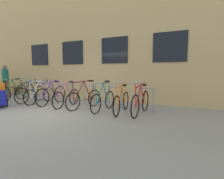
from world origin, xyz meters
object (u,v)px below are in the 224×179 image
Objects in this scene: bicycle_green at (13,92)px; person_by_bench at (5,79)px; bicycle_orange at (122,101)px; bicycle_white at (40,95)px; bicycle_red at (141,102)px; wooden_bench at (10,89)px; bicycle_maroon at (84,98)px; bicycle_teal at (103,100)px; bicycle_purple at (52,95)px; bicycle_black at (31,94)px; bicycle_pink at (67,97)px.

bicycle_green is 1.53m from person_by_bench.
bicycle_orange is at bearing -3.10° from person_by_bench.
bicycle_white is (1.72, 0.10, -0.02)m from bicycle_green.
bicycle_red is at bearing -2.34° from person_by_bench.
bicycle_red is at bearing -8.10° from wooden_bench.
bicycle_maroon is 1.05× the size of bicycle_teal.
person_by_bench reaches higher than bicycle_purple.
bicycle_maroon reaches higher than bicycle_purple.
bicycle_orange is 3.25m from bicycle_purple.
bicycle_orange is at bearing 0.25° from bicycle_black.
bicycle_white is at bearing 0.29° from bicycle_black.
bicycle_teal is 1.07× the size of wooden_bench.
bicycle_teal is at bearing -0.56° from bicycle_white.
bicycle_maroon is (-2.18, -0.07, -0.01)m from bicycle_red.
bicycle_maroon is (-1.53, -0.01, 0.01)m from bicycle_orange.
bicycle_green reaches higher than bicycle_white.
person_by_bench reaches higher than bicycle_white.
bicycle_red reaches higher than bicycle_white.
bicycle_orange is 6.97m from person_by_bench.
bicycle_pink is 1.54m from bicycle_white.
bicycle_red reaches higher than wooden_bench.
person_by_bench is at bearing 172.64° from bicycle_white.
bicycle_black is at bearing -179.71° from bicycle_white.
bicycle_white is (-1.54, 0.04, 0.01)m from bicycle_pink.
person_by_bench is at bearing 176.90° from bicycle_orange.
bicycle_purple is at bearing 178.68° from bicycle_maroon.
bicycle_green is 3.26m from bicycle_pink.
bicycle_pink is 1.08× the size of wooden_bench.
bicycle_purple is at bearing 174.19° from bicycle_pink.
bicycle_pink is at bearing -179.55° from bicycle_teal.
bicycle_maroon is at bearing 177.33° from bicycle_teal.
bicycle_red is at bearing 5.80° from bicycle_orange.
bicycle_orange is 0.97× the size of bicycle_purple.
bicycle_red is at bearing 1.97° from bicycle_maroon.
bicycle_purple is 3.74m from person_by_bench.
bicycle_white is (-3.89, -0.02, 0.00)m from bicycle_orange.
bicycle_orange is 2.35m from bicycle_pink.
bicycle_purple reaches higher than bicycle_orange.
bicycle_teal is (-0.69, -0.05, 0.00)m from bicycle_orange.
bicycle_orange is at bearing -0.54° from bicycle_purple.
bicycle_red is 1.34m from bicycle_teal.
bicycle_maroon reaches higher than bicycle_teal.
bicycle_teal reaches higher than bicycle_pink.
bicycle_orange is at bearing 0.34° from bicycle_maroon.
bicycle_orange is 1.06× the size of bicycle_pink.
bicycle_orange is 8.13m from wooden_bench.
bicycle_maroon is 1.13× the size of wooden_bench.
person_by_bench reaches higher than bicycle_black.
bicycle_white is 3.13m from person_by_bench.
bicycle_black is (1.15, 0.09, -0.01)m from bicycle_green.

